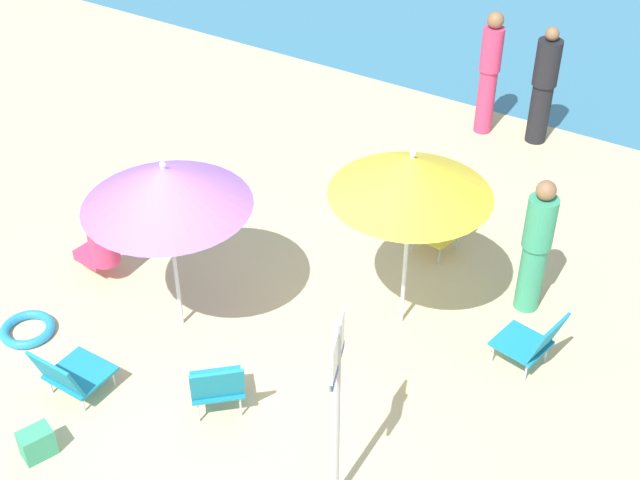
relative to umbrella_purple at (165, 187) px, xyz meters
The scene contains 14 objects.
ground_plane 1.77m from the umbrella_purple, 30.11° to the right, with size 40.00×40.00×0.00m, color #D3BC8C.
umbrella_purple is the anchor object (origin of this frame).
umbrella_yellow 2.24m from the umbrella_purple, 32.49° to the left, with size 1.54×1.54×2.02m.
beach_chair_a 1.86m from the umbrella_purple, 36.26° to the right, with size 0.69×0.69×0.70m.
beach_chair_b 3.35m from the umbrella_purple, 56.92° to the left, with size 0.52×0.59×0.60m.
beach_chair_c 1.91m from the umbrella_purple, 98.91° to the right, with size 0.53×0.59×0.61m.
beach_chair_d 3.72m from the umbrella_purple, 21.26° to the left, with size 0.64×0.55×0.68m.
person_a 5.46m from the umbrella_purple, 79.17° to the left, with size 0.28×0.28×1.72m.
person_b 5.78m from the umbrella_purple, 72.36° to the left, with size 0.33×0.33×1.62m.
person_c 3.68m from the umbrella_purple, 36.14° to the left, with size 0.30×0.30×1.54m.
person_d 1.67m from the umbrella_purple, behind, with size 0.55×0.35×0.98m.
warning_sign 2.68m from the umbrella_purple, 22.94° to the right, with size 0.19×0.46×1.94m.
swim_ring 2.23m from the umbrella_purple, 142.76° to the right, with size 0.55×0.55×0.09m, color #238CD8.
beach_bag 2.50m from the umbrella_purple, 89.47° to the right, with size 0.28×0.20×0.28m, color #389970.
Camera 1 is at (4.23, -4.69, 6.06)m, focal length 49.57 mm.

